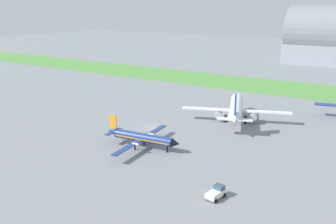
% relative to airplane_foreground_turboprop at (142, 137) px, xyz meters
% --- Properties ---
extents(ground_plane, '(600.00, 600.00, 0.00)m').
position_rel_airplane_foreground_turboprop_xyz_m(ground_plane, '(-5.64, 12.43, -2.36)').
color(ground_plane, gray).
extents(grass_taxiway_strip, '(360.00, 28.00, 0.08)m').
position_rel_airplane_foreground_turboprop_xyz_m(grass_taxiway_strip, '(-5.64, 79.26, -2.32)').
color(grass_taxiway_strip, '#549342').
rests_on(grass_taxiway_strip, ground_plane).
extents(airplane_foreground_turboprop, '(18.45, 21.52, 6.45)m').
position_rel_airplane_foreground_turboprop_xyz_m(airplane_foreground_turboprop, '(0.00, 0.00, 0.00)').
color(airplane_foreground_turboprop, navy).
rests_on(airplane_foreground_turboprop, ground_plane).
extents(airplane_midfield_jet, '(27.68, 27.48, 10.21)m').
position_rel_airplane_foreground_turboprop_xyz_m(airplane_midfield_jet, '(9.92, 28.84, 1.32)').
color(airplane_midfield_jet, white).
rests_on(airplane_midfield_jet, ground_plane).
extents(pushback_tug_near_gate, '(2.52, 3.83, 1.95)m').
position_rel_airplane_foreground_turboprop_xyz_m(pushback_tug_near_gate, '(23.49, -11.68, -1.44)').
color(pushback_tug_near_gate, white).
rests_on(pushback_tug_near_gate, ground_plane).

